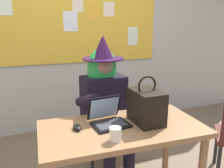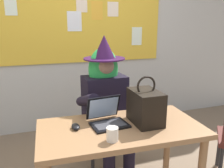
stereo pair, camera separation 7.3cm
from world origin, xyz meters
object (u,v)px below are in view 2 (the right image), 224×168
chair_at_desk (104,118)px  laptop (107,118)px  coffee_mug (112,134)px  desk_main (121,139)px  handbag (145,106)px  computer_mouse (76,127)px  person_costumed (107,97)px

chair_at_desk → laptop: bearing=-10.3°
coffee_mug → desk_main: bearing=55.0°
handbag → coffee_mug: (-0.34, -0.20, -0.09)m
coffee_mug → computer_mouse: bearing=127.3°
chair_at_desk → coffee_mug: 0.93m
desk_main → laptop: bearing=134.0°
person_costumed → laptop: 0.49m
chair_at_desk → person_costumed: (-0.00, -0.12, 0.27)m
desk_main → person_costumed: size_ratio=0.92×
computer_mouse → handbag: 0.55m
chair_at_desk → coffee_mug: size_ratio=9.54×
computer_mouse → laptop: bearing=3.6°
desk_main → handbag: size_ratio=3.35×
person_costumed → laptop: (-0.14, -0.47, -0.01)m
desk_main → computer_mouse: 0.36m
desk_main → coffee_mug: size_ratio=13.34×
laptop → handbag: (0.29, -0.08, 0.09)m
computer_mouse → coffee_mug: bearing=-52.6°
coffee_mug → handbag: bearing=30.4°
person_costumed → coffee_mug: 0.77m
handbag → chair_at_desk: bearing=102.0°
person_costumed → handbag: size_ratio=3.64×
chair_at_desk → handbag: (0.14, -0.67, 0.35)m
desk_main → handbag: bearing=2.3°
handbag → coffee_mug: handbag is taller
chair_at_desk → person_costumed: size_ratio=0.66×
laptop → handbag: size_ratio=0.79×
chair_at_desk → computer_mouse: bearing=-29.6°
laptop → coffee_mug: 0.28m
chair_at_desk → laptop: (-0.15, -0.59, 0.26)m
desk_main → person_costumed: 0.58m
chair_at_desk → coffee_mug: (-0.20, -0.87, 0.26)m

